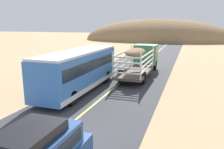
% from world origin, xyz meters
% --- Properties ---
extents(ground_plane, '(240.00, 240.00, 0.00)m').
position_xyz_m(ground_plane, '(0.00, 0.00, 0.00)').
color(ground_plane, tan).
extents(road_surface, '(8.00, 120.00, 0.02)m').
position_xyz_m(road_surface, '(0.00, 0.00, 0.01)').
color(road_surface, '#38383D').
rests_on(road_surface, ground).
extents(road_centre_line, '(0.16, 117.60, 0.00)m').
position_xyz_m(road_centre_line, '(0.00, 0.00, 0.02)').
color(road_centre_line, '#D8CC4C').
rests_on(road_centre_line, road_surface).
extents(livestock_truck, '(2.53, 9.70, 3.02)m').
position_xyz_m(livestock_truck, '(0.97, 16.18, 1.79)').
color(livestock_truck, '#3F7F4C').
rests_on(livestock_truck, road_surface).
extents(bus, '(2.54, 10.00, 3.21)m').
position_xyz_m(bus, '(-2.40, 7.97, 1.75)').
color(bus, '#3872C6').
rests_on(bus, road_surface).
extents(car_far, '(1.80, 4.40, 1.46)m').
position_xyz_m(car_far, '(-2.49, 37.90, 0.69)').
color(car_far, '#8C7259').
rests_on(car_far, road_surface).
extents(boulder_near_shoulder, '(1.59, 1.87, 1.49)m').
position_xyz_m(boulder_near_shoulder, '(-11.09, 21.34, 0.75)').
color(boulder_near_shoulder, gray).
rests_on(boulder_near_shoulder, ground).
extents(distant_hill, '(47.85, 24.36, 13.77)m').
position_xyz_m(distant_hill, '(-4.48, 66.02, 0.00)').
color(distant_hill, '#8D6E4C').
rests_on(distant_hill, ground).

